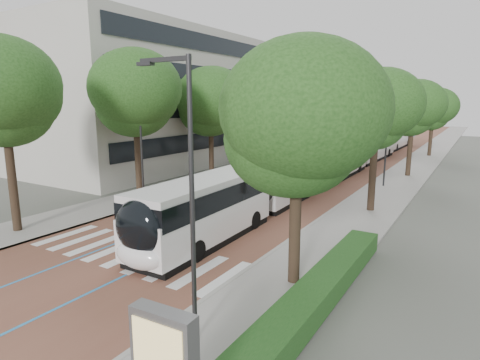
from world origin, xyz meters
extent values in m
plane|color=#51544C|center=(0.00, 0.00, 0.00)|extent=(160.00, 160.00, 0.00)
cube|color=brown|center=(0.00, 40.00, 0.01)|extent=(11.00, 140.00, 0.02)
cube|color=gray|center=(-7.50, 40.00, 0.06)|extent=(4.00, 140.00, 0.12)
cube|color=gray|center=(7.50, 40.00, 0.06)|extent=(4.00, 140.00, 0.12)
cube|color=gray|center=(-5.60, 40.00, 0.06)|extent=(0.20, 140.00, 0.14)
cube|color=gray|center=(5.60, 40.00, 0.06)|extent=(0.20, 140.00, 0.14)
cube|color=silver|center=(-4.80, 1.00, 0.03)|extent=(0.55, 3.60, 0.01)
cube|color=silver|center=(-3.55, 1.00, 0.03)|extent=(0.55, 3.60, 0.01)
cube|color=silver|center=(-2.30, 1.00, 0.03)|extent=(0.55, 3.60, 0.01)
cube|color=silver|center=(-1.05, 1.00, 0.03)|extent=(0.55, 3.60, 0.01)
cube|color=silver|center=(0.20, 1.00, 0.03)|extent=(0.55, 3.60, 0.01)
cube|color=silver|center=(1.45, 1.00, 0.03)|extent=(0.55, 3.60, 0.01)
cube|color=silver|center=(2.70, 1.00, 0.03)|extent=(0.55, 3.60, 0.01)
cube|color=silver|center=(3.95, 1.00, 0.03)|extent=(0.55, 3.60, 0.01)
cube|color=silver|center=(5.20, 1.00, 0.03)|extent=(0.55, 3.60, 0.01)
cube|color=#267DBF|center=(-1.60, 40.00, 0.02)|extent=(0.12, 126.00, 0.01)
cube|color=#267DBF|center=(1.60, 40.00, 0.02)|extent=(0.12, 126.00, 0.01)
cube|color=#A09E94|center=(-19.50, 28.00, 7.00)|extent=(18.00, 40.00, 14.00)
cube|color=black|center=(-10.45, 28.00, 3.00)|extent=(0.12, 38.00, 1.60)
cube|color=black|center=(-10.45, 28.00, 6.20)|extent=(0.12, 38.00, 1.60)
cube|color=black|center=(-10.45, 28.00, 9.40)|extent=(0.12, 38.00, 1.60)
cube|color=black|center=(-10.45, 28.00, 12.40)|extent=(0.12, 38.00, 1.60)
cube|color=#194417|center=(9.10, 0.00, 0.52)|extent=(1.20, 14.00, 0.80)
cylinder|color=#2A2A2C|center=(6.80, -3.00, 4.12)|extent=(0.14, 0.14, 8.00)
cube|color=#2A2A2C|center=(6.00, -3.00, 8.02)|extent=(1.70, 0.12, 0.12)
cube|color=#2A2A2C|center=(5.30, -3.00, 7.94)|extent=(0.50, 0.20, 0.10)
cylinder|color=#2A2A2C|center=(6.80, 22.00, 4.12)|extent=(0.14, 0.14, 8.00)
cube|color=#2A2A2C|center=(6.00, 22.00, 8.02)|extent=(1.70, 0.12, 0.12)
cube|color=#2A2A2C|center=(5.30, 22.00, 7.94)|extent=(0.50, 0.20, 0.10)
cylinder|color=#2A2A2C|center=(-6.10, 8.00, 4.12)|extent=(0.14, 0.14, 8.00)
cylinder|color=black|center=(-7.50, 0.00, 2.53)|extent=(0.44, 0.44, 5.05)
ellipsoid|color=#1B4114|center=(-7.50, 0.00, 7.12)|extent=(5.72, 5.72, 4.87)
cylinder|color=black|center=(-7.50, 9.00, 2.55)|extent=(0.44, 0.44, 5.09)
ellipsoid|color=#1B4114|center=(-7.50, 9.00, 7.17)|extent=(6.34, 6.34, 5.39)
cylinder|color=black|center=(-7.50, 18.00, 2.33)|extent=(0.44, 0.44, 4.66)
ellipsoid|color=#1B4114|center=(-7.50, 18.00, 6.57)|extent=(6.41, 6.41, 5.45)
cylinder|color=black|center=(-7.50, 28.00, 2.34)|extent=(0.44, 0.44, 4.67)
ellipsoid|color=#1B4114|center=(-7.50, 28.00, 6.58)|extent=(5.95, 5.95, 5.06)
cylinder|color=black|center=(-7.50, 40.00, 2.42)|extent=(0.44, 0.44, 4.83)
ellipsoid|color=#1B4114|center=(-7.50, 40.00, 6.81)|extent=(5.41, 5.41, 4.60)
cylinder|color=black|center=(-7.50, 55.00, 2.30)|extent=(0.44, 0.44, 4.59)
ellipsoid|color=#1B4114|center=(-7.50, 55.00, 6.47)|extent=(6.13, 6.13, 5.21)
cylinder|color=black|center=(7.70, 2.00, 2.15)|extent=(0.44, 0.44, 4.29)
ellipsoid|color=#1B4114|center=(7.70, 2.00, 6.05)|extent=(5.94, 5.94, 5.05)
cylinder|color=black|center=(7.70, 14.00, 2.20)|extent=(0.44, 0.44, 4.40)
ellipsoid|color=#1B4114|center=(7.70, 14.00, 6.19)|extent=(4.97, 4.97, 4.22)
cylinder|color=black|center=(7.70, 28.00, 2.15)|extent=(0.44, 0.44, 4.30)
ellipsoid|color=#1B4114|center=(7.70, 28.00, 6.05)|extent=(5.11, 5.11, 4.35)
cylinder|color=black|center=(7.70, 44.00, 2.01)|extent=(0.44, 0.44, 4.02)
ellipsoid|color=#1B4114|center=(7.70, 44.00, 5.66)|extent=(5.31, 5.31, 4.51)
cylinder|color=black|center=(1.89, 9.16, 1.77)|extent=(2.32, 0.95, 2.30)
cube|color=white|center=(2.01, 4.04, 1.26)|extent=(2.71, 9.41, 1.82)
cube|color=black|center=(2.01, 4.04, 2.40)|extent=(2.75, 9.23, 0.97)
cube|color=silver|center=(2.01, 4.04, 3.04)|extent=(2.66, 9.23, 0.31)
cube|color=black|center=(2.01, 4.04, 0.17)|extent=(2.65, 9.04, 0.35)
cube|color=white|center=(1.79, 13.48, 1.26)|extent=(2.68, 7.80, 1.82)
cube|color=black|center=(1.79, 13.48, 2.40)|extent=(2.71, 7.64, 0.97)
cube|color=silver|center=(1.79, 13.48, 3.04)|extent=(2.62, 7.64, 0.31)
cube|color=black|center=(1.79, 13.48, 0.17)|extent=(2.62, 7.48, 0.35)
ellipsoid|color=black|center=(2.11, -0.49, 2.00)|extent=(2.37, 1.15, 2.28)
ellipsoid|color=white|center=(2.11, -0.54, 0.86)|extent=(2.37, 1.05, 1.14)
cylinder|color=black|center=(0.93, 1.73, 0.50)|extent=(0.32, 1.01, 1.00)
cylinder|color=black|center=(3.19, 1.78, 0.50)|extent=(0.32, 1.01, 1.00)
cylinder|color=black|center=(0.62, 15.13, 0.50)|extent=(0.32, 1.01, 1.00)
cylinder|color=black|center=(2.88, 15.18, 0.50)|extent=(0.32, 1.01, 1.00)
cylinder|color=black|center=(0.81, 7.09, 0.50)|extent=(0.32, 1.01, 1.00)
cylinder|color=black|center=(3.06, 7.14, 0.50)|extent=(0.32, 1.01, 1.00)
cube|color=white|center=(2.04, 24.18, 1.26)|extent=(2.51, 12.00, 1.82)
cube|color=black|center=(2.04, 24.18, 2.40)|extent=(2.55, 11.76, 0.97)
cube|color=silver|center=(2.04, 24.18, 3.04)|extent=(2.46, 11.76, 0.31)
cube|color=black|center=(2.04, 24.18, 0.17)|extent=(2.46, 11.52, 0.35)
ellipsoid|color=black|center=(2.03, 18.33, 2.00)|extent=(2.35, 1.10, 2.28)
ellipsoid|color=white|center=(2.03, 18.28, 0.86)|extent=(2.35, 1.00, 1.14)
cylinder|color=black|center=(0.90, 20.58, 0.50)|extent=(0.30, 1.00, 1.00)
cylinder|color=black|center=(3.16, 20.58, 0.50)|extent=(0.30, 1.00, 1.00)
cylinder|color=black|center=(0.91, 27.98, 0.50)|extent=(0.30, 1.00, 1.00)
cylinder|color=black|center=(3.17, 27.98, 0.50)|extent=(0.30, 1.00, 1.00)
cube|color=white|center=(2.09, 37.26, 1.26)|extent=(2.88, 12.07, 1.82)
cube|color=black|center=(2.09, 37.26, 2.40)|extent=(2.92, 11.84, 0.97)
cube|color=silver|center=(2.09, 37.26, 3.04)|extent=(2.83, 11.83, 0.31)
cube|color=black|center=(2.09, 37.26, 0.17)|extent=(2.82, 11.59, 0.35)
ellipsoid|color=black|center=(1.90, 31.42, 2.00)|extent=(2.38, 1.17, 2.28)
ellipsoid|color=white|center=(1.90, 31.37, 0.86)|extent=(2.38, 1.07, 1.14)
cylinder|color=black|center=(0.84, 33.70, 0.50)|extent=(0.33, 1.01, 1.00)
cylinder|color=black|center=(3.10, 33.63, 0.50)|extent=(0.33, 1.01, 1.00)
cylinder|color=black|center=(1.08, 41.10, 0.50)|extent=(0.33, 1.01, 1.00)
cylinder|color=black|center=(3.34, 41.02, 0.50)|extent=(0.33, 1.01, 1.00)
cube|color=white|center=(2.05, 51.33, 1.26)|extent=(2.82, 12.06, 1.82)
cube|color=black|center=(2.05, 51.33, 2.40)|extent=(2.85, 11.82, 0.97)
cube|color=silver|center=(2.05, 51.33, 3.04)|extent=(2.76, 11.82, 0.31)
cube|color=black|center=(2.05, 51.33, 0.17)|extent=(2.76, 11.58, 0.35)
ellipsoid|color=black|center=(1.90, 45.48, 2.00)|extent=(2.38, 1.16, 2.28)
ellipsoid|color=white|center=(1.90, 45.43, 0.86)|extent=(2.38, 1.06, 1.14)
cylinder|color=black|center=(0.83, 47.76, 0.50)|extent=(0.33, 1.01, 1.00)
cylinder|color=black|center=(3.09, 47.70, 0.50)|extent=(0.33, 1.01, 1.00)
cylinder|color=black|center=(1.03, 55.15, 0.50)|extent=(0.33, 1.01, 1.00)
cylinder|color=black|center=(3.28, 55.09, 0.50)|extent=(0.33, 1.01, 1.00)
camera|label=1|loc=(13.42, -11.36, 6.96)|focal=30.00mm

